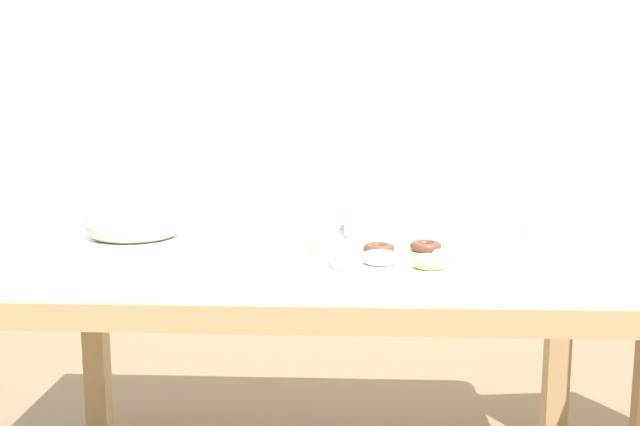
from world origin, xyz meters
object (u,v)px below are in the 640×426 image
pastry_platter (409,259)px  tealight_near_front (344,225)px  cake_chocolate_round (134,225)px  tealight_right_edge (526,236)px  tealight_left_edge (309,256)px  plate_stack (382,222)px

pastry_platter → tealight_near_front: 0.49m
tealight_near_front → cake_chocolate_round: bearing=-158.9°
pastry_platter → tealight_right_edge: size_ratio=9.30×
pastry_platter → tealight_near_front: (-0.16, 0.46, -0.00)m
cake_chocolate_round → tealight_near_front: cake_chocolate_round is taller
tealight_right_edge → tealight_left_edge: bearing=-153.8°
plate_stack → tealight_left_edge: bearing=-120.6°
cake_chocolate_round → tealight_right_edge: cake_chocolate_round is taller
tealight_near_front → tealight_left_edge: bearing=-100.4°
tealight_left_edge → tealight_right_edge: size_ratio=1.00×
cake_chocolate_round → tealight_right_edge: 1.07m
pastry_platter → tealight_right_edge: pastry_platter is taller
tealight_near_front → tealight_right_edge: bearing=-15.8°
cake_chocolate_round → tealight_near_front: 0.61m
tealight_near_front → tealight_left_edge: 0.44m
cake_chocolate_round → tealight_left_edge: 0.53m
cake_chocolate_round → tealight_left_edge: cake_chocolate_round is taller
cake_chocolate_round → tealight_right_edge: (1.07, 0.08, -0.03)m
tealight_near_front → tealight_right_edge: same height
cake_chocolate_round → pastry_platter: (0.72, -0.24, -0.03)m
tealight_near_front → tealight_left_edge: size_ratio=1.00×
tealight_left_edge → tealight_near_front: bearing=79.6°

